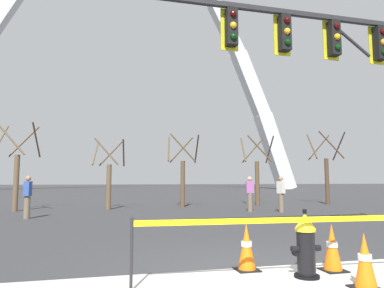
# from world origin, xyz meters

# --- Properties ---
(ground_plane) EXTENTS (240.00, 240.00, 0.00)m
(ground_plane) POSITION_xyz_m (0.00, 0.00, 0.00)
(ground_plane) COLOR #333335
(fire_hydrant) EXTENTS (0.46, 0.48, 0.99)m
(fire_hydrant) POSITION_xyz_m (0.56, -0.40, 0.47)
(fire_hydrant) COLOR black
(fire_hydrant) RESTS_ON ground
(caution_tape_barrier) EXTENTS (5.83, 0.33, 0.94)m
(caution_tape_barrier) POSITION_xyz_m (0.92, -0.59, 0.66)
(caution_tape_barrier) COLOR #232326
(caution_tape_barrier) RESTS_ON ground
(traffic_cone_by_hydrant) EXTENTS (0.36, 0.36, 0.73)m
(traffic_cone_by_hydrant) POSITION_xyz_m (1.01, -1.09, 0.36)
(traffic_cone_by_hydrant) COLOR black
(traffic_cone_by_hydrant) RESTS_ON ground
(traffic_cone_mid_sidewalk) EXTENTS (0.36, 0.36, 0.73)m
(traffic_cone_mid_sidewalk) POSITION_xyz_m (-0.12, 0.18, 0.36)
(traffic_cone_mid_sidewalk) COLOR black
(traffic_cone_mid_sidewalk) RESTS_ON ground
(traffic_cone_curb_edge) EXTENTS (0.36, 0.36, 0.73)m
(traffic_cone_curb_edge) POSITION_xyz_m (1.17, -0.17, 0.36)
(traffic_cone_curb_edge) COLOR black
(traffic_cone_curb_edge) RESTS_ON ground
(traffic_signal_gantry) EXTENTS (7.82, 0.44, 6.00)m
(traffic_signal_gantry) POSITION_xyz_m (3.73, 2.45, 4.40)
(traffic_signal_gantry) COLOR #232326
(traffic_signal_gantry) RESTS_ON ground
(monument_arch) EXTENTS (55.56, 2.34, 43.29)m
(monument_arch) POSITION_xyz_m (-0.00, 47.37, 19.20)
(monument_arch) COLOR silver
(monument_arch) RESTS_ON ground
(tree_far_left) EXTENTS (1.89, 1.90, 4.09)m
(tree_far_left) POSITION_xyz_m (-6.34, 12.67, 1.82)
(tree_far_left) COLOR brown
(tree_far_left) RESTS_ON ground
(tree_left_mid) EXTENTS (1.60, 1.61, 3.45)m
(tree_left_mid) POSITION_xyz_m (-2.16, 12.69, 1.53)
(tree_left_mid) COLOR brown
(tree_left_mid) RESTS_ON ground
(tree_center_left) EXTENTS (1.79, 1.80, 3.86)m
(tree_center_left) POSITION_xyz_m (1.72, 13.41, 1.72)
(tree_center_left) COLOR brown
(tree_center_left) RESTS_ON ground
(tree_center_right) EXTENTS (1.81, 1.82, 3.92)m
(tree_center_right) POSITION_xyz_m (6.05, 13.43, 1.74)
(tree_center_right) COLOR brown
(tree_center_right) RESTS_ON ground
(tree_right_mid) EXTENTS (1.97, 1.98, 4.28)m
(tree_right_mid) POSITION_xyz_m (10.55, 13.42, 1.90)
(tree_right_mid) COLOR #473323
(tree_right_mid) RESTS_ON ground
(pedestrian_walking_left) EXTENTS (0.30, 0.39, 1.59)m
(pedestrian_walking_left) POSITION_xyz_m (5.30, 9.25, 0.82)
(pedestrian_walking_left) COLOR brown
(pedestrian_walking_left) RESTS_ON ground
(pedestrian_standing_center) EXTENTS (0.38, 0.27, 1.59)m
(pedestrian_standing_center) POSITION_xyz_m (4.12, 9.95, 0.82)
(pedestrian_standing_center) COLOR brown
(pedestrian_standing_center) RESTS_ON ground
(pedestrian_walking_right) EXTENTS (0.25, 0.37, 1.59)m
(pedestrian_walking_right) POSITION_xyz_m (-5.13, 9.15, 0.82)
(pedestrian_walking_right) COLOR brown
(pedestrian_walking_right) RESTS_ON ground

